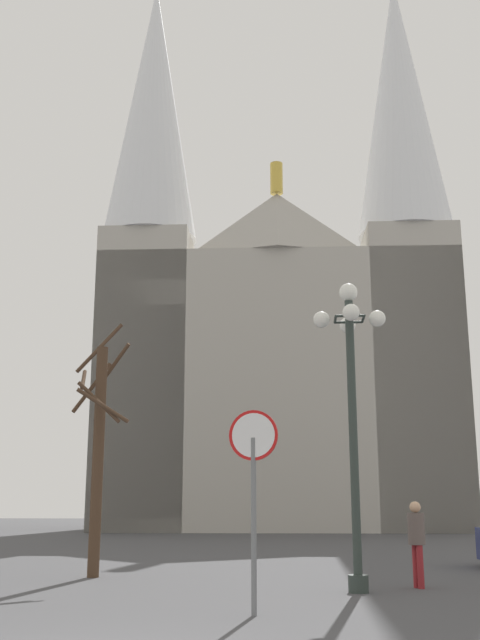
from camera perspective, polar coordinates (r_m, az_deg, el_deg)
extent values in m
cube|color=#ADA89E|center=(44.31, 2.93, -5.92)|extent=(19.86, 11.86, 14.72)
pyramid|color=#ADA89E|center=(42.05, 2.81, 7.31)|extent=(6.89, 2.24, 3.50)
cylinder|color=gold|center=(43.06, 2.77, 10.61)|extent=(0.70, 0.70, 1.80)
cube|color=#ADA89E|center=(41.87, -7.14, -4.44)|extent=(5.04, 5.04, 16.11)
cone|color=silver|center=(47.26, -6.55, 15.59)|extent=(5.36, 5.36, 16.68)
cube|color=#ADA89E|center=(41.97, 12.99, -4.22)|extent=(5.04, 5.04, 16.11)
cone|color=silver|center=(47.35, 11.91, 15.75)|extent=(5.36, 5.36, 16.68)
cylinder|color=slate|center=(11.30, 1.04, -15.17)|extent=(0.08, 0.08, 2.49)
cylinder|color=red|center=(11.33, 1.02, -8.69)|extent=(0.74, 0.18, 0.74)
cylinder|color=white|center=(11.31, 1.01, -8.68)|extent=(0.64, 0.13, 0.65)
cylinder|color=#2D3833|center=(14.21, 8.55, -8.98)|extent=(0.16, 0.16, 5.31)
cylinder|color=#2D3833|center=(14.25, 8.92, -19.07)|extent=(0.36, 0.36, 0.30)
sphere|color=white|center=(14.70, 8.17, 2.08)|extent=(0.35, 0.35, 0.35)
sphere|color=white|center=(14.61, 10.31, 0.11)|extent=(0.32, 0.32, 0.32)
cylinder|color=#2D3833|center=(14.59, 9.28, 0.09)|extent=(0.05, 0.53, 0.05)
sphere|color=white|center=(15.08, 8.12, -0.40)|extent=(0.32, 0.32, 0.32)
cylinder|color=#2D3833|center=(14.82, 8.18, -0.17)|extent=(0.53, 0.05, 0.05)
sphere|color=white|center=(14.54, 6.16, 0.03)|extent=(0.32, 0.32, 0.32)
cylinder|color=#2D3833|center=(14.55, 7.20, 0.05)|extent=(0.05, 0.53, 0.05)
sphere|color=white|center=(14.05, 8.37, 0.57)|extent=(0.32, 0.32, 0.32)
cylinder|color=#2D3833|center=(14.31, 8.31, 0.32)|extent=(0.53, 0.05, 0.05)
cylinder|color=#473323|center=(17.03, -10.67, -10.22)|extent=(0.25, 0.25, 4.94)
cylinder|color=#473323|center=(16.68, -10.60, -6.11)|extent=(0.96, 0.27, 0.91)
cylinder|color=#473323|center=(17.57, -11.10, -5.01)|extent=(0.75, 0.70, 1.23)
cylinder|color=#473323|center=(17.83, -10.54, -2.08)|extent=(1.00, 0.50, 1.23)
cylinder|color=#473323|center=(17.22, -11.73, -4.43)|extent=(0.27, 0.83, 0.57)
cylinder|color=#473323|center=(17.58, -9.46, -3.32)|extent=(0.83, 0.49, 0.93)
cylinder|color=#473323|center=(16.57, -10.31, -6.37)|extent=(1.11, 0.49, 0.74)
cylinder|color=maroon|center=(15.20, 13.13, -17.63)|extent=(0.12, 0.12, 0.77)
cylinder|color=maroon|center=(15.06, 13.45, -17.65)|extent=(0.12, 0.12, 0.77)
cylinder|color=#594C47|center=(15.09, 13.15, -15.08)|extent=(0.32, 0.32, 0.58)
sphere|color=tan|center=(15.08, 13.06, -13.58)|extent=(0.21, 0.21, 0.21)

